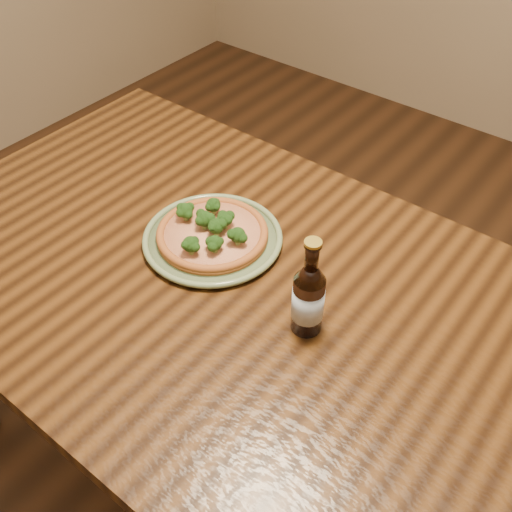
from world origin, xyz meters
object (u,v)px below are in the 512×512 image
Objects in this scene: beer_bottle at (308,298)px; pizza at (212,233)px; plate at (213,238)px; table at (255,323)px.

pizza is at bearing 149.62° from beer_bottle.
beer_bottle is at bearing -13.86° from plate.
beer_bottle reaches higher than table.
table is at bearing 159.07° from beer_bottle.
plate is at bearing 159.18° from table.
table is 0.22m from beer_bottle.
beer_bottle reaches higher than plate.
beer_bottle is at bearing -13.72° from pizza.
plate is 1.26× the size of pizza.
table is 0.21m from plate.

